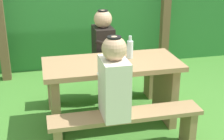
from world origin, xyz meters
name	(u,v)px	position (x,y,z in m)	size (l,w,h in m)	color
ground_plane	(112,123)	(0.00, 0.00, 0.00)	(12.00, 12.00, 0.00)	#44812F
pergola_post_right	(166,2)	(1.20, 1.57, 1.02)	(0.12, 0.12, 2.04)	brown
picnic_table	(112,82)	(0.00, 0.00, 0.49)	(1.40, 0.64, 0.72)	#9E7A51
bench_near	(126,125)	(0.00, -0.56, 0.31)	(1.40, 0.24, 0.42)	#9E7A51
bench_far	(102,78)	(0.00, 0.56, 0.31)	(1.40, 0.24, 0.42)	#9E7A51
person_white_shirt	(114,80)	(-0.11, -0.56, 0.76)	(0.25, 0.35, 0.72)	silver
person_black_coat	(103,43)	(0.02, 0.56, 0.76)	(0.25, 0.35, 0.72)	black
drinking_glass	(107,55)	(-0.03, 0.09, 0.76)	(0.07, 0.07, 0.09)	silver
bottle_left	(122,53)	(0.09, -0.04, 0.82)	(0.06, 0.06, 0.23)	silver
bottle_right	(130,49)	(0.21, 0.08, 0.82)	(0.07, 0.07, 0.24)	silver
cell_phone	(102,64)	(-0.12, -0.06, 0.72)	(0.07, 0.14, 0.01)	black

